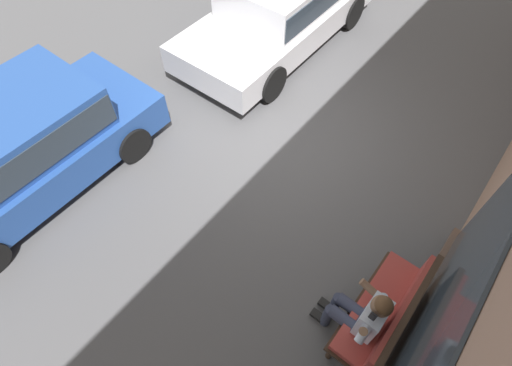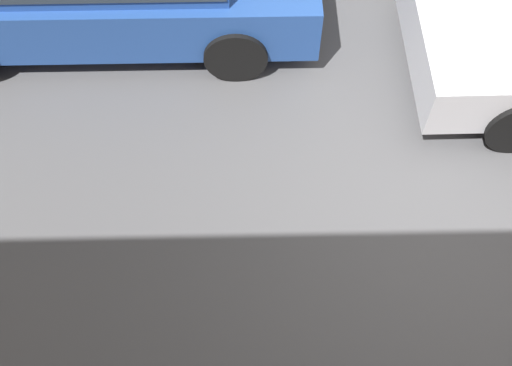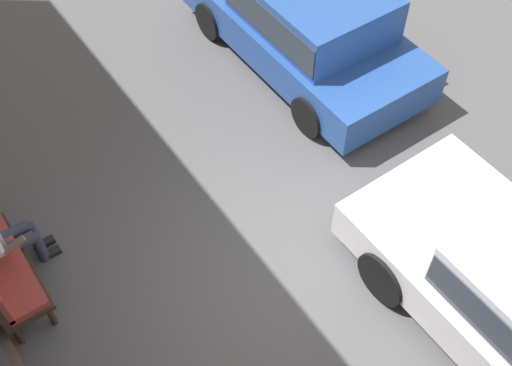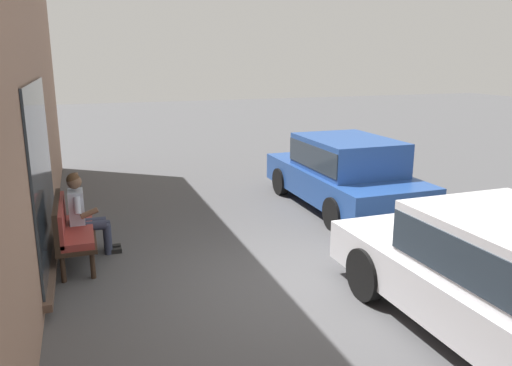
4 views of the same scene
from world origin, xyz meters
name	(u,v)px [view 3 (image 3 of 4)]	position (x,y,z in m)	size (l,w,h in m)	color
ground_plane	(302,282)	(0.00, 0.00, 0.00)	(60.00, 60.00, 0.00)	#4C4C4F
person_on_phone	(0,234)	(2.14, 2.67, 0.69)	(0.73, 0.74, 1.32)	#2D3347
parked_car_mid	(307,20)	(3.08, -2.40, 0.79)	(4.11, 1.89, 1.46)	#23478E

